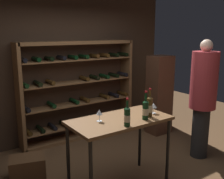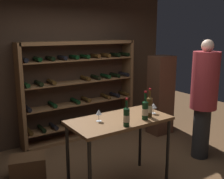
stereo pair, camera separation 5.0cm
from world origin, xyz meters
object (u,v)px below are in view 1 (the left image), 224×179
Objects in this scene: wine_bottle_amber_reserve at (150,106)px; display_cabinet at (159,95)px; wine_glass_stemmed_center at (99,113)px; wine_glass_stemmed_right at (154,106)px; tasting_table at (120,126)px; wine_bottle_black_capsule at (127,116)px; wine_bottle_red_label at (145,110)px; person_guest_plum_blouse at (203,94)px; wine_crate at (28,168)px; wine_rack at (79,90)px.

display_cabinet is at bearing 41.51° from wine_bottle_amber_reserve.
display_cabinet is at bearing 27.28° from wine_glass_stemmed_center.
wine_glass_stemmed_center is at bearing 169.89° from wine_glass_stemmed_right.
tasting_table is 3.83× the size of wine_bottle_black_capsule.
wine_bottle_red_label is 0.97× the size of wine_bottle_amber_reserve.
tasting_table is 3.42× the size of wine_bottle_amber_reserve.
wine_bottle_amber_reserve is (-1.27, -0.13, 0.03)m from person_guest_plum_blouse.
wine_glass_stemmed_right is at bearing 17.82° from wine_bottle_black_capsule.
wine_glass_stemmed_center is at bearing -152.72° from display_cabinet.
wine_bottle_red_label reaches higher than wine_crate.
wine_rack is at bearing 69.66° from wine_glass_stemmed_center.
wine_bottle_red_label is 1.08× the size of wine_bottle_black_capsule.
wine_bottle_red_label is at bearing -42.01° from wine_crate.
display_cabinet is (1.84, 1.15, -0.07)m from tasting_table.
wine_bottle_black_capsule is at bearing -108.27° from tasting_table.
wine_crate is 1.40m from wine_glass_stemmed_center.
wine_glass_stemmed_center is at bearing 117.96° from wine_bottle_black_capsule.
wine_bottle_black_capsule is 0.63m from wine_glass_stemmed_right.
wine_bottle_black_capsule is (0.87, -1.15, 0.92)m from wine_crate.
person_guest_plum_blouse is (1.24, -1.88, 0.13)m from wine_rack.
wine_bottle_black_capsule is at bearing -143.69° from display_cabinet.
wine_bottle_amber_reserve is 2.51× the size of wine_glass_stemmed_center.
wine_rack is 2.26m from person_guest_plum_blouse.
wine_glass_stemmed_right is (0.11, -1.93, 0.13)m from wine_rack.
wine_bottle_black_capsule is at bearing -102.93° from wine_rack.
display_cabinet reaches higher than tasting_table.
wine_rack reaches higher than wine_bottle_red_label.
wine_glass_stemmed_right is (0.78, -0.14, -0.00)m from wine_glass_stemmed_center.
person_guest_plum_blouse is 1.40m from wine_bottle_red_label.
display_cabinet is 2.41m from wine_bottle_black_capsule.
wine_bottle_black_capsule is (-0.46, -0.11, -0.02)m from wine_bottle_amber_reserve.
wine_glass_stemmed_center is (-0.18, 0.33, -0.01)m from wine_bottle_black_capsule.
wine_glass_stemmed_center is 1.05× the size of wine_glass_stemmed_right.
wine_glass_stemmed_right is at bearing 28.58° from wine_bottle_amber_reserve.
wine_bottle_amber_reserve is 0.47m from wine_bottle_black_capsule.
display_cabinet is at bearing 31.97° from tasting_table.
wine_rack is 16.12× the size of wine_glass_stemmed_right.
wine_bottle_red_label is (-1.39, -0.18, 0.02)m from person_guest_plum_blouse.
wine_bottle_amber_reserve is 1.12× the size of wine_bottle_black_capsule.
wine_crate is at bearing -144.36° from wine_rack.
wine_rack is 2.01m from wine_bottle_amber_reserve.
wine_crate is at bearing 137.99° from wine_bottle_red_label.
wine_bottle_black_capsule is 2.36× the size of wine_glass_stemmed_right.
wine_bottle_amber_reserve is at bearing -22.92° from tasting_table.
display_cabinet is 11.02× the size of wine_glass_stemmed_right.
person_guest_plum_blouse reaches higher than tasting_table.
wine_crate is at bearing 126.92° from wine_bottle_black_capsule.
wine_bottle_red_label is 2.43× the size of wine_glass_stemmed_center.
wine_bottle_red_label reaches higher than wine_glass_stemmed_right.
person_guest_plum_blouse is 13.41× the size of wine_glass_stemmed_right.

